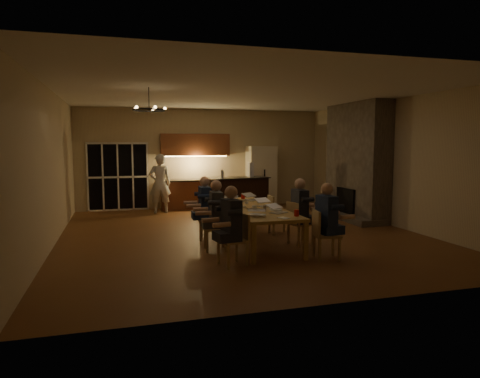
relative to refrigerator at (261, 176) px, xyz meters
name	(u,v)px	position (x,y,z in m)	size (l,w,h in m)	color
floor	(241,234)	(-1.90, -4.15, -1.00)	(9.00, 9.00, 0.00)	brown
back_wall	(203,159)	(-1.90, 0.37, 0.60)	(8.00, 0.04, 3.20)	#C9B88E
left_wall	(50,168)	(-5.92, -4.15, 0.60)	(0.04, 9.00, 3.20)	#C9B88E
right_wall	(393,163)	(2.12, -4.15, 0.60)	(0.04, 9.00, 3.20)	#C9B88E
ceiling	(241,93)	(-1.90, -4.15, 2.22)	(8.00, 9.00, 0.04)	white
french_doors	(118,177)	(-4.60, 0.32, 0.05)	(1.86, 0.08, 2.10)	black
fireplace	(357,161)	(1.80, -2.95, 0.60)	(0.58, 2.50, 3.20)	#60564B
kitchenette	(196,171)	(-2.20, 0.05, 0.20)	(2.24, 0.68, 2.40)	brown
refrigerator	(261,176)	(0.00, 0.00, 0.00)	(0.90, 0.68, 2.00)	beige
dining_table	(252,225)	(-1.89, -4.98, -0.62)	(1.10, 3.36, 0.75)	tan
bar_island	(237,195)	(-1.16, -1.19, -0.46)	(1.93, 0.68, 1.08)	black
chair_left_near	(233,240)	(-2.75, -6.56, -0.55)	(0.44, 0.44, 0.89)	tan
chair_left_mid	(215,228)	(-2.80, -5.44, -0.55)	(0.44, 0.44, 0.89)	tan
chair_left_far	(209,219)	(-2.71, -4.45, -0.55)	(0.44, 0.44, 0.89)	tan
chair_right_near	(327,235)	(-1.00, -6.62, -0.55)	(0.44, 0.44, 0.89)	tan
chair_right_mid	(301,223)	(-0.98, -5.44, -0.55)	(0.44, 0.44, 0.89)	tan
chair_right_far	(279,215)	(-1.03, -4.32, -0.55)	(0.44, 0.44, 0.89)	tan
person_left_near	(231,226)	(-2.78, -6.60, -0.31)	(0.60, 0.60, 1.38)	#272A32
person_right_near	(326,221)	(-0.99, -6.57, -0.31)	(0.60, 0.60, 1.38)	navy
person_left_mid	(216,215)	(-2.78, -5.43, -0.31)	(0.60, 0.60, 1.38)	#31353A
person_right_mid	(300,212)	(-1.04, -5.50, -0.31)	(0.60, 0.60, 1.38)	#272A32
person_left_far	(205,208)	(-2.79, -4.40, -0.31)	(0.60, 0.60, 1.38)	navy
standing_person	(160,184)	(-3.39, -0.52, -0.11)	(0.65, 0.43, 1.78)	silver
chandelier	(149,110)	(-3.96, -4.67, 1.75)	(0.65, 0.65, 0.03)	black
laptop_a	(257,209)	(-2.13, -6.02, -0.14)	(0.32, 0.28, 0.23)	silver
laptop_b	(279,207)	(-1.64, -5.85, -0.14)	(0.32, 0.28, 0.23)	silver
laptop_c	(237,202)	(-2.20, -4.87, -0.14)	(0.32, 0.28, 0.23)	silver
laptop_d	(265,201)	(-1.60, -4.95, -0.14)	(0.32, 0.28, 0.23)	silver
laptop_e	(231,196)	(-2.07, -3.93, -0.14)	(0.32, 0.28, 0.23)	silver
laptop_f	(252,196)	(-1.57, -3.95, -0.14)	(0.32, 0.28, 0.23)	silver
mug_front	(254,208)	(-1.99, -5.42, -0.20)	(0.09, 0.09, 0.10)	white
mug_mid	(247,201)	(-1.84, -4.41, -0.20)	(0.09, 0.09, 0.10)	white
mug_back	(226,200)	(-2.25, -4.15, -0.20)	(0.09, 0.09, 0.10)	white
redcup_near	(297,213)	(-1.45, -6.30, -0.19)	(0.09, 0.09, 0.12)	red
redcup_mid	(228,202)	(-2.30, -4.53, -0.19)	(0.10, 0.10, 0.12)	red
redcup_far	(243,196)	(-1.69, -3.59, -0.19)	(0.09, 0.09, 0.12)	red
can_silver	(265,209)	(-1.84, -5.61, -0.19)	(0.06, 0.06, 0.12)	#B2B2B7
can_cola	(231,197)	(-2.01, -3.62, -0.19)	(0.06, 0.06, 0.12)	#3F0F0C
plate_near	(276,210)	(-1.55, -5.49, -0.24)	(0.26, 0.26, 0.02)	white
plate_left	(254,215)	(-2.17, -5.96, -0.24)	(0.25, 0.25, 0.02)	white
plate_far	(262,201)	(-1.42, -4.23, -0.24)	(0.22, 0.22, 0.02)	white
notepad	(284,218)	(-1.76, -6.44, -0.24)	(0.15, 0.20, 0.01)	white
bar_bottle	(222,174)	(-1.66, -1.33, 0.20)	(0.08, 0.08, 0.24)	#99999E
bar_blender	(251,170)	(-0.72, -1.13, 0.30)	(0.14, 0.14, 0.44)	silver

